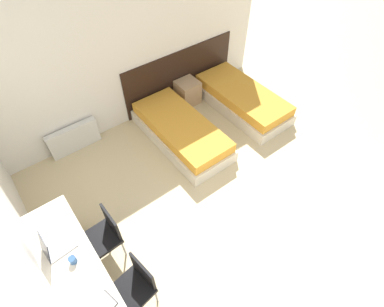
{
  "coord_description": "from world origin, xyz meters",
  "views": [
    {
      "loc": [
        -1.85,
        -0.16,
        4.02
      ],
      "look_at": [
        0.0,
        2.26,
        0.55
      ],
      "focal_mm": 28.0,
      "sensor_mm": 36.0,
      "label": 1
    }
  ],
  "objects_px": {
    "bed_near_window": "(181,131)",
    "laptop": "(55,247)",
    "nightstand": "(188,92)",
    "chair_near_notebook": "(135,285)",
    "bed_near_door": "(242,99)",
    "chair_near_laptop": "(104,234)"
  },
  "relations": [
    {
      "from": "chair_near_laptop",
      "to": "chair_near_notebook",
      "type": "distance_m",
      "value": 0.78
    },
    {
      "from": "nightstand",
      "to": "laptop",
      "type": "height_order",
      "value": "laptop"
    },
    {
      "from": "bed_near_door",
      "to": "chair_near_laptop",
      "type": "xyz_separation_m",
      "value": [
        -3.55,
        -1.13,
        0.25
      ]
    },
    {
      "from": "laptop",
      "to": "chair_near_notebook",
      "type": "bearing_deg",
      "value": -60.64
    },
    {
      "from": "bed_near_window",
      "to": "bed_near_door",
      "type": "distance_m",
      "value": 1.52
    },
    {
      "from": "bed_near_window",
      "to": "chair_near_notebook",
      "type": "xyz_separation_m",
      "value": [
        -2.04,
        -1.92,
        0.25
      ]
    },
    {
      "from": "chair_near_notebook",
      "to": "laptop",
      "type": "distance_m",
      "value": 1.0
    },
    {
      "from": "bed_near_window",
      "to": "nightstand",
      "type": "distance_m",
      "value": 1.11
    },
    {
      "from": "bed_near_window",
      "to": "laptop",
      "type": "relative_size",
      "value": 5.75
    },
    {
      "from": "chair_near_laptop",
      "to": "laptop",
      "type": "relative_size",
      "value": 2.3
    },
    {
      "from": "bed_near_window",
      "to": "chair_near_notebook",
      "type": "distance_m",
      "value": 2.81
    },
    {
      "from": "bed_near_door",
      "to": "chair_near_laptop",
      "type": "distance_m",
      "value": 3.74
    },
    {
      "from": "nightstand",
      "to": "chair_near_laptop",
      "type": "distance_m",
      "value": 3.41
    },
    {
      "from": "bed_near_window",
      "to": "laptop",
      "type": "bearing_deg",
      "value": -155.97
    },
    {
      "from": "nightstand",
      "to": "bed_near_door",
      "type": "bearing_deg",
      "value": -47.12
    },
    {
      "from": "nightstand",
      "to": "chair_near_notebook",
      "type": "bearing_deg",
      "value": -135.63
    },
    {
      "from": "bed_near_door",
      "to": "laptop",
      "type": "xyz_separation_m",
      "value": [
        -4.07,
        -1.14,
        0.61
      ]
    },
    {
      "from": "bed_near_door",
      "to": "nightstand",
      "type": "xyz_separation_m",
      "value": [
        -0.76,
        0.82,
        0.04
      ]
    },
    {
      "from": "laptop",
      "to": "bed_near_window",
      "type": "bearing_deg",
      "value": 19.46
    },
    {
      "from": "bed_near_door",
      "to": "nightstand",
      "type": "distance_m",
      "value": 1.11
    },
    {
      "from": "nightstand",
      "to": "laptop",
      "type": "distance_m",
      "value": 3.89
    },
    {
      "from": "bed_near_door",
      "to": "laptop",
      "type": "relative_size",
      "value": 5.75
    }
  ]
}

